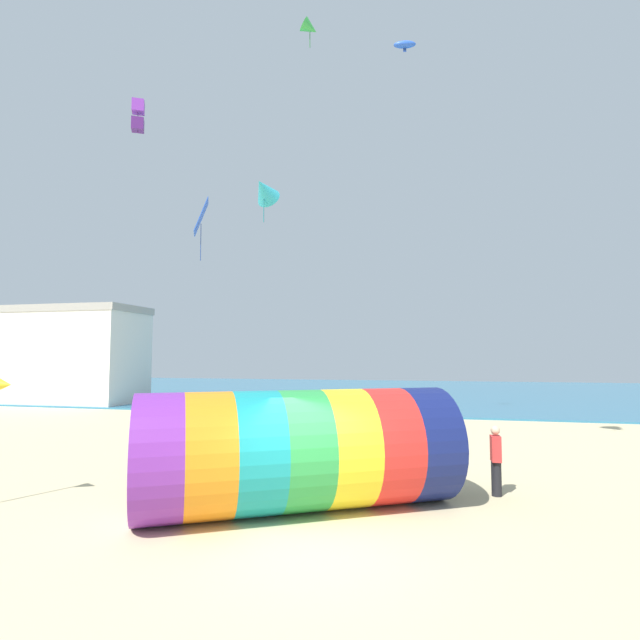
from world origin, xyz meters
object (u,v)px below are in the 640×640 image
at_px(kite_blue_parafoil, 405,45).
at_px(kite_green_delta, 310,28).
at_px(kite_handler, 496,460).
at_px(kite_blue_diamond, 201,218).
at_px(kite_purple_box, 138,116).
at_px(kite_cyan_delta, 264,190).
at_px(beach_flag, 2,391).
at_px(bystander_near_water, 174,424).
at_px(giant_inflatable_tube, 300,450).

relative_size(kite_blue_parafoil, kite_green_delta, 0.92).
xyz_separation_m(kite_handler, kite_blue_diamond, (-11.95, 7.90, 8.93)).
height_order(kite_blue_parafoil, kite_purple_box, kite_blue_parafoil).
distance_m(kite_blue_diamond, kite_cyan_delta, 5.75).
height_order(kite_blue_diamond, beach_flag, kite_blue_diamond).
xyz_separation_m(kite_green_delta, bystander_near_water, (-4.86, -1.34, -15.54)).
bearing_deg(kite_handler, kite_blue_parafoil, 104.34).
distance_m(kite_blue_diamond, kite_green_delta, 9.19).
height_order(kite_cyan_delta, kite_green_delta, kite_green_delta).
bearing_deg(beach_flag, giant_inflatable_tube, 10.07).
bearing_deg(kite_cyan_delta, giant_inflatable_tube, -63.32).
bearing_deg(kite_green_delta, kite_blue_diamond, 156.78).
bearing_deg(kite_handler, bystander_near_water, 159.67).
relative_size(kite_handler, kite_cyan_delta, 0.92).
relative_size(giant_inflatable_tube, bystander_near_water, 4.33).
distance_m(kite_handler, beach_flag, 11.74).
bearing_deg(kite_purple_box, kite_blue_diamond, 35.19).
height_order(kite_green_delta, kite_purple_box, kite_green_delta).
distance_m(giant_inflatable_tube, kite_handler, 4.86).
height_order(kite_cyan_delta, beach_flag, kite_cyan_delta).
xyz_separation_m(kite_blue_diamond, kite_green_delta, (5.87, -2.52, 6.61)).
bearing_deg(kite_purple_box, giant_inflatable_tube, -40.22).
bearing_deg(bystander_near_water, kite_handler, -20.33).
height_order(giant_inflatable_tube, kite_blue_diamond, kite_blue_diamond).
xyz_separation_m(giant_inflatable_tube, kite_blue_diamond, (-7.63, 10.09, 8.48)).
distance_m(kite_green_delta, bystander_near_water, 16.34).
bearing_deg(giant_inflatable_tube, kite_purple_box, 139.78).
relative_size(kite_handler, kite_blue_parafoil, 1.50).
bearing_deg(giant_inflatable_tube, beach_flag, -169.93).
relative_size(kite_green_delta, beach_flag, 0.42).
bearing_deg(kite_purple_box, kite_cyan_delta, -16.71).
distance_m(kite_blue_parafoil, bystander_near_water, 20.39).
height_order(kite_handler, kite_blue_diamond, kite_blue_diamond).
xyz_separation_m(kite_blue_parafoil, kite_purple_box, (-11.64, -4.15, -4.22)).
bearing_deg(giant_inflatable_tube, kite_blue_diamond, 127.10).
distance_m(giant_inflatable_tube, kite_blue_parafoil, 21.27).
relative_size(kite_green_delta, kite_purple_box, 0.81).
bearing_deg(kite_blue_diamond, kite_green_delta, -23.22).
distance_m(kite_blue_parafoil, beach_flag, 22.61).
height_order(giant_inflatable_tube, kite_cyan_delta, kite_cyan_delta).
bearing_deg(kite_green_delta, giant_inflatable_tube, -76.88).
xyz_separation_m(kite_blue_parafoil, kite_green_delta, (-3.42, -5.01, -1.97)).
xyz_separation_m(kite_blue_diamond, kite_purple_box, (-2.35, -1.65, 4.36)).
distance_m(kite_handler, kite_cyan_delta, 12.25).
xyz_separation_m(giant_inflatable_tube, kite_green_delta, (-1.77, 7.58, 15.09)).
xyz_separation_m(kite_blue_parafoil, bystander_near_water, (-8.28, -6.34, -17.51)).
height_order(bystander_near_water, beach_flag, beach_flag).
bearing_deg(kite_blue_diamond, kite_purple_box, -144.81).
relative_size(kite_blue_parafoil, kite_blue_diamond, 0.39).
distance_m(kite_handler, bystander_near_water, 11.67).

